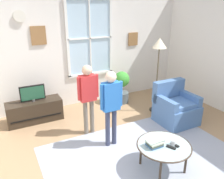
{
  "coord_description": "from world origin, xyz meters",
  "views": [
    {
      "loc": [
        -1.74,
        -2.55,
        2.38
      ],
      "look_at": [
        0.08,
        0.95,
        0.91
      ],
      "focal_mm": 36.37,
      "sensor_mm": 36.0,
      "label": 1
    }
  ],
  "objects": [
    {
      "name": "back_wall",
      "position": [
        0.01,
        2.69,
        1.39
      ],
      "size": [
        5.71,
        0.17,
        2.76
      ],
      "color": "silver",
      "rests_on": "ground_plane"
    },
    {
      "name": "cup",
      "position": [
        0.39,
        -0.42,
        0.47
      ],
      "size": [
        0.08,
        0.08,
        0.09
      ],
      "primitive_type": "cylinder",
      "color": "white",
      "rests_on": "coffee_table"
    },
    {
      "name": "coffee_table",
      "position": [
        0.27,
        -0.36,
        0.4
      ],
      "size": [
        0.82,
        0.82,
        0.43
      ],
      "color": "#99B2B7",
      "rests_on": "ground_plane"
    },
    {
      "name": "ground_plane",
      "position": [
        0.0,
        0.0,
        -0.01
      ],
      "size": [
        6.31,
        5.86,
        0.02
      ],
      "primitive_type": "cube",
      "color": "#9E7A56"
    },
    {
      "name": "potted_plant_by_window",
      "position": [
        0.99,
        2.17,
        0.44
      ],
      "size": [
        0.39,
        0.39,
        0.82
      ],
      "color": "#4C565B",
      "rests_on": "ground_plane"
    },
    {
      "name": "person_blue_shirt",
      "position": [
        -0.13,
        0.59,
        0.86
      ],
      "size": [
        0.41,
        0.19,
        1.38
      ],
      "color": "#333851",
      "rests_on": "ground_plane"
    },
    {
      "name": "remote_near_books",
      "position": [
        0.41,
        -0.44,
        0.43
      ],
      "size": [
        0.07,
        0.15,
        0.02
      ],
      "primitive_type": "cube",
      "rotation": [
        0.0,
        0.0,
        0.24
      ],
      "color": "black",
      "rests_on": "coffee_table"
    },
    {
      "name": "area_rug",
      "position": [
        0.17,
        -0.0,
        0.0
      ],
      "size": [
        3.16,
        2.22,
        0.01
      ],
      "primitive_type": "cube",
      "color": "#999EAD",
      "rests_on": "ground_plane"
    },
    {
      "name": "book_stack",
      "position": [
        0.14,
        -0.31,
        0.48
      ],
      "size": [
        0.26,
        0.18,
        0.11
      ],
      "color": "#355882",
      "rests_on": "coffee_table"
    },
    {
      "name": "tv_stand",
      "position": [
        -1.18,
        2.14,
        0.23
      ],
      "size": [
        1.14,
        0.43,
        0.46
      ],
      "color": "#2D2319",
      "rests_on": "ground_plane"
    },
    {
      "name": "remote_near_cup",
      "position": [
        0.32,
        -0.46,
        0.43
      ],
      "size": [
        0.1,
        0.14,
        0.02
      ],
      "primitive_type": "cube",
      "rotation": [
        0.0,
        0.0,
        0.48
      ],
      "color": "black",
      "rests_on": "coffee_table"
    },
    {
      "name": "television",
      "position": [
        -1.18,
        2.14,
        0.65
      ],
      "size": [
        0.51,
        0.08,
        0.35
      ],
      "color": "#4C4C4C",
      "rests_on": "tv_stand"
    },
    {
      "name": "floor_lamp",
      "position": [
        1.46,
        1.36,
        1.44
      ],
      "size": [
        0.32,
        0.32,
        1.72
      ],
      "color": "black",
      "rests_on": "ground_plane"
    },
    {
      "name": "person_red_shirt",
      "position": [
        -0.33,
        1.14,
        0.86
      ],
      "size": [
        0.42,
        0.19,
        1.38
      ],
      "color": "#726656",
      "rests_on": "ground_plane"
    },
    {
      "name": "armchair",
      "position": [
        1.48,
        0.72,
        0.33
      ],
      "size": [
        0.76,
        0.74,
        0.87
      ],
      "color": "#476B9E",
      "rests_on": "ground_plane"
    }
  ]
}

